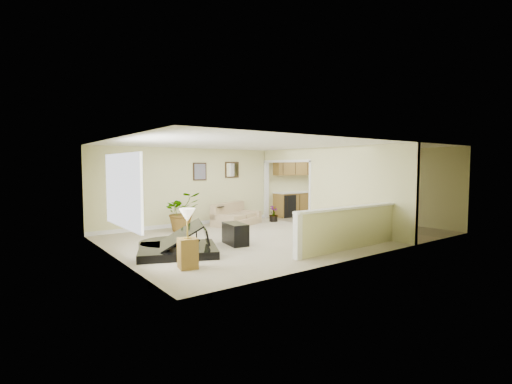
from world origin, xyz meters
TOP-DOWN VIEW (x-y plane):
  - floor at (0.00, 0.00)m, footprint 9.00×9.00m
  - back_wall at (0.00, 3.00)m, footprint 9.00×0.04m
  - front_wall at (0.00, -3.00)m, footprint 9.00×0.04m
  - left_wall at (-4.50, 0.00)m, footprint 0.04×6.00m
  - right_wall at (4.50, 0.00)m, footprint 0.04×6.00m
  - ceiling at (0.00, 0.00)m, footprint 9.00×6.00m
  - kitchen_vinyl at (3.15, 0.00)m, footprint 2.70×6.00m
  - interior_partition at (1.80, 0.25)m, footprint 0.18×5.99m
  - pony_half_wall at (0.08, -2.30)m, footprint 3.42×0.22m
  - left_window at (-4.49, -0.50)m, footprint 0.05×2.15m
  - wall_art_left at (-0.95, 2.97)m, footprint 0.48×0.04m
  - wall_mirror at (0.30, 2.97)m, footprint 0.55×0.04m
  - kitchen_cabinets at (3.19, 2.73)m, footprint 2.36×0.65m
  - piano at (-3.34, -0.26)m, footprint 2.34×2.30m
  - piano_bench at (-1.73, -0.31)m, footprint 0.53×0.85m
  - loveseat at (-0.01, 2.27)m, footprint 1.99×1.52m
  - accent_table at (-0.67, 2.34)m, footprint 0.45×0.45m
  - palm_plant at (-1.94, 2.26)m, footprint 1.10×0.97m
  - small_plant at (1.42, 2.06)m, footprint 0.34×0.34m
  - lamp_stand at (-3.63, -1.56)m, footprint 0.39×0.39m

SIDE VIEW (x-z plane):
  - floor at x=0.00m, z-range 0.00..0.00m
  - kitchen_vinyl at x=3.15m, z-range 0.00..0.01m
  - small_plant at x=1.42m, z-range -0.04..0.51m
  - piano_bench at x=-1.73m, z-range 0.00..0.53m
  - loveseat at x=-0.01m, z-range -0.11..0.83m
  - accent_table at x=-0.67m, z-range 0.09..0.74m
  - lamp_stand at x=-3.63m, z-range -0.09..1.05m
  - pony_half_wall at x=0.08m, z-range 0.02..1.02m
  - palm_plant at x=-1.94m, z-range -0.01..1.15m
  - piano at x=-3.34m, z-range -0.13..1.43m
  - kitchen_cabinets at x=3.19m, z-range -0.29..2.03m
  - interior_partition at x=1.80m, z-range -0.03..2.47m
  - back_wall at x=0.00m, z-range 0.00..2.50m
  - front_wall at x=0.00m, z-range 0.00..2.50m
  - left_wall at x=-4.50m, z-range 0.00..2.50m
  - right_wall at x=4.50m, z-range 0.00..2.50m
  - left_window at x=-4.49m, z-range 0.73..2.17m
  - wall_art_left at x=-0.95m, z-range 1.46..2.04m
  - wall_mirror at x=0.30m, z-range 1.52..2.08m
  - ceiling at x=0.00m, z-range 2.48..2.52m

